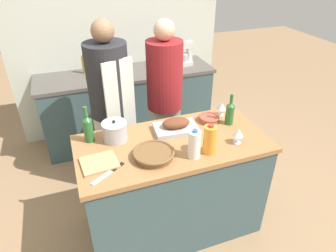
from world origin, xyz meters
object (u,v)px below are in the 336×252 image
object	(u,v)px
wine_bottle_dark	(230,112)
knife_chef	(109,173)
wicker_basket	(154,154)
mixing_bowl	(209,118)
juice_jug	(210,140)
stand_mixer	(185,55)
person_cook_aproned	(111,103)
wine_bottle_green	(88,128)
wine_glass_left	(238,133)
person_cook_guest	(165,96)
wine_glass_right	(222,106)
condiment_bottle_tall	(98,71)
cutting_board	(99,163)
stock_pot	(115,131)
condiment_bottle_short	(84,65)
milk_jug	(194,144)
roasting_pan	(176,126)

from	to	relation	value
wine_bottle_dark	knife_chef	distance (m)	1.11
wicker_basket	mixing_bowl	bearing A→B (deg)	28.37
wicker_basket	knife_chef	bearing A→B (deg)	-169.32
juice_jug	stand_mixer	xyz separation A→B (m)	(0.55, 1.77, 0.00)
knife_chef	person_cook_aproned	bearing A→B (deg)	78.47
wine_bottle_green	wine_glass_left	xyz separation A→B (m)	(1.05, -0.41, -0.03)
person_cook_guest	mixing_bowl	bearing A→B (deg)	-69.05
mixing_bowl	person_cook_aproned	world-z (taller)	person_cook_aproned
juice_jug	wine_glass_right	bearing A→B (deg)	52.73
stand_mixer	mixing_bowl	bearing A→B (deg)	-104.32
wine_bottle_dark	condiment_bottle_tall	world-z (taller)	wine_bottle_dark
wine_glass_right	condiment_bottle_tall	bearing A→B (deg)	125.96
wine_glass_right	knife_chef	world-z (taller)	wine_glass_right
wine_bottle_dark	mixing_bowl	bearing A→B (deg)	145.89
wine_glass_right	knife_chef	xyz separation A→B (m)	(-1.07, -0.44, -0.08)
cutting_board	stand_mixer	size ratio (longest dim) A/B	0.88
knife_chef	person_cook_aproned	world-z (taller)	person_cook_aproned
stand_mixer	person_cook_aproned	world-z (taller)	person_cook_aproned
cutting_board	person_cook_guest	bearing A→B (deg)	47.57
knife_chef	condiment_bottle_tall	xyz separation A→B (m)	(0.19, 1.65, 0.08)
wine_bottle_green	wine_bottle_dark	xyz separation A→B (m)	(1.13, -0.14, -0.01)
stock_pot	wicker_basket	bearing A→B (deg)	-56.45
stock_pot	knife_chef	distance (m)	0.40
juice_jug	wine_glass_left	distance (m)	0.26
condiment_bottle_short	person_cook_aproned	bearing A→B (deg)	-82.27
condiment_bottle_short	person_cook_aproned	distance (m)	0.94
wicker_basket	person_cook_aproned	distance (m)	0.92
cutting_board	condiment_bottle_short	xyz separation A→B (m)	(0.12, 1.78, 0.08)
wine_glass_left	juice_jug	bearing A→B (deg)	-172.13
wine_bottle_dark	wine_glass_left	distance (m)	0.29
milk_jug	wine_glass_right	bearing A→B (deg)	44.73
wine_glass_left	wine_bottle_dark	bearing A→B (deg)	72.72
condiment_bottle_short	person_cook_guest	bearing A→B (deg)	-54.63
cutting_board	wine_glass_left	distance (m)	1.03
condiment_bottle_short	person_cook_aproned	xyz separation A→B (m)	(0.13, -0.93, -0.07)
mixing_bowl	condiment_bottle_short	distance (m)	1.74
mixing_bowl	juice_jug	bearing A→B (deg)	-116.67
stand_mixer	condiment_bottle_tall	distance (m)	1.08
condiment_bottle_tall	wicker_basket	bearing A→B (deg)	-85.08
stock_pot	wine_glass_left	size ratio (longest dim) A/B	1.55
wine_glass_left	person_cook_guest	distance (m)	0.99
roasting_pan	milk_jug	bearing A→B (deg)	-90.43
roasting_pan	wicker_basket	size ratio (longest dim) A/B	1.21
cutting_board	wine_glass_left	world-z (taller)	wine_glass_left
roasting_pan	wine_bottle_dark	size ratio (longest dim) A/B	1.36
wine_glass_left	condiment_bottle_short	distance (m)	2.09
knife_chef	person_cook_aproned	size ratio (longest dim) A/B	0.15
milk_jug	knife_chef	world-z (taller)	milk_jug
cutting_board	knife_chef	xyz separation A→B (m)	(0.05, -0.12, -0.01)
condiment_bottle_short	person_cook_guest	distance (m)	1.14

